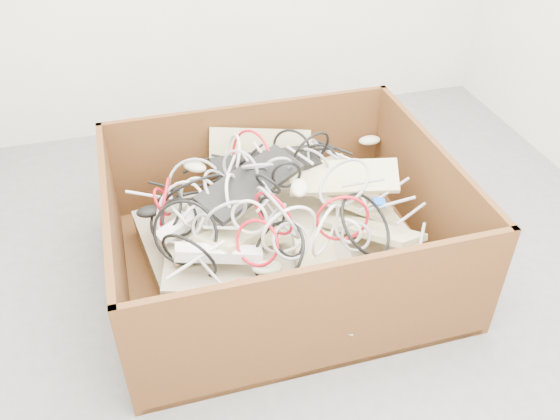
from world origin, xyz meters
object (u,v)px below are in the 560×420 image
object	(u,v)px
power_strip_right	(219,254)
vga_plug	(379,203)
power_strip_left	(190,218)
cardboard_box	(277,247)

from	to	relation	value
power_strip_right	vga_plug	world-z (taller)	vga_plug
power_strip_left	vga_plug	distance (m)	0.71
cardboard_box	power_strip_right	world-z (taller)	cardboard_box
cardboard_box	power_strip_left	world-z (taller)	cardboard_box
cardboard_box	power_strip_left	bearing A→B (deg)	179.21
power_strip_left	vga_plug	xyz separation A→B (m)	(0.70, -0.14, 0.03)
cardboard_box	vga_plug	xyz separation A→B (m)	(0.37, -0.13, 0.25)
power_strip_left	vga_plug	world-z (taller)	power_strip_left
cardboard_box	vga_plug	distance (m)	0.46
cardboard_box	power_strip_right	bearing A→B (deg)	-142.54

